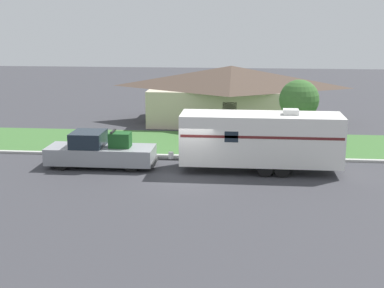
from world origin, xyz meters
The scene contains 8 objects.
ground_plane centered at (0.00, 0.00, 0.00)m, with size 120.00×120.00×0.00m, color #38383D.
curb_strip centered at (0.00, 3.75, 0.07)m, with size 80.00×0.30×0.14m.
lawn_strip centered at (0.00, 7.40, 0.01)m, with size 80.00×7.00×0.03m.
house_across_street centered at (1.77, 15.05, 2.27)m, with size 13.27×7.57×4.38m.
pickup_truck centered at (-5.06, 1.35, 0.87)m, with size 5.99×2.09×2.06m.
travel_trailer centered at (3.71, 1.35, 1.77)m, with size 9.75×2.46×3.38m.
mailbox centered at (1.49, 4.46, 1.07)m, with size 0.48×0.20×1.40m.
tree_in_yard centered at (6.20, 6.92, 3.05)m, with size 2.48×2.48×4.31m.
Camera 1 is at (2.74, -26.48, 8.10)m, focal length 50.00 mm.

